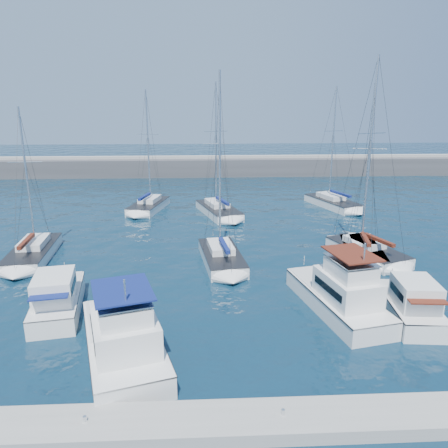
{
  "coord_description": "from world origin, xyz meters",
  "views": [
    {
      "loc": [
        -3.17,
        -25.89,
        13.01
      ],
      "look_at": [
        -1.41,
        9.17,
        3.0
      ],
      "focal_mm": 35.0,
      "sensor_mm": 36.0,
      "label": 1
    }
  ],
  "objects_px": {
    "motor_yacht_stbd_outer": "(410,306)",
    "sailboat_back_a": "(149,206)",
    "sailboat_mid_e": "(362,251)",
    "sailboat_mid_d": "(367,251)",
    "sailboat_mid_c": "(221,257)",
    "sailboat_back_c": "(333,203)",
    "sailboat_back_b": "(218,210)",
    "motor_yacht_stbd_inner": "(341,296)",
    "motor_yacht_port_outer": "(57,299)",
    "sailboat_mid_a": "(33,252)",
    "motor_yacht_port_inner": "(124,339)"
  },
  "relations": [
    {
      "from": "motor_yacht_port_outer",
      "to": "sailboat_back_a",
      "type": "bearing_deg",
      "value": 74.62
    },
    {
      "from": "motor_yacht_stbd_outer",
      "to": "sailboat_back_a",
      "type": "distance_m",
      "value": 34.6
    },
    {
      "from": "sailboat_back_c",
      "to": "sailboat_mid_a",
      "type": "bearing_deg",
      "value": -170.66
    },
    {
      "from": "sailboat_back_b",
      "to": "sailboat_mid_a",
      "type": "bearing_deg",
      "value": -156.2
    },
    {
      "from": "motor_yacht_stbd_inner",
      "to": "sailboat_back_c",
      "type": "relative_size",
      "value": 0.63
    },
    {
      "from": "sailboat_mid_d",
      "to": "sailboat_mid_e",
      "type": "xyz_separation_m",
      "value": [
        -0.36,
        0.2,
        -0.02
      ]
    },
    {
      "from": "sailboat_back_c",
      "to": "sailboat_mid_c",
      "type": "bearing_deg",
      "value": -147.65
    },
    {
      "from": "sailboat_mid_a",
      "to": "sailboat_back_c",
      "type": "bearing_deg",
      "value": 24.23
    },
    {
      "from": "motor_yacht_stbd_inner",
      "to": "motor_yacht_stbd_outer",
      "type": "xyz_separation_m",
      "value": [
        3.96,
        -1.19,
        -0.19
      ]
    },
    {
      "from": "motor_yacht_port_inner",
      "to": "motor_yacht_stbd_outer",
      "type": "height_order",
      "value": "motor_yacht_port_inner"
    },
    {
      "from": "sailboat_mid_e",
      "to": "sailboat_back_c",
      "type": "distance_m",
      "value": 18.34
    },
    {
      "from": "motor_yacht_port_outer",
      "to": "motor_yacht_port_inner",
      "type": "distance_m",
      "value": 7.29
    },
    {
      "from": "motor_yacht_stbd_inner",
      "to": "sailboat_back_b",
      "type": "relative_size",
      "value": 0.62
    },
    {
      "from": "motor_yacht_stbd_inner",
      "to": "sailboat_mid_c",
      "type": "relative_size",
      "value": 0.61
    },
    {
      "from": "motor_yacht_port_inner",
      "to": "sailboat_back_b",
      "type": "height_order",
      "value": "sailboat_back_b"
    },
    {
      "from": "motor_yacht_port_inner",
      "to": "sailboat_back_a",
      "type": "distance_m",
      "value": 32.22
    },
    {
      "from": "motor_yacht_port_inner",
      "to": "sailboat_back_c",
      "type": "distance_m",
      "value": 38.57
    },
    {
      "from": "sailboat_back_a",
      "to": "sailboat_back_b",
      "type": "relative_size",
      "value": 0.95
    },
    {
      "from": "motor_yacht_stbd_inner",
      "to": "motor_yacht_port_inner",
      "type": "bearing_deg",
      "value": -172.76
    },
    {
      "from": "sailboat_mid_a",
      "to": "sailboat_mid_d",
      "type": "distance_m",
      "value": 28.49
    },
    {
      "from": "motor_yacht_stbd_outer",
      "to": "sailboat_back_b",
      "type": "relative_size",
      "value": 0.42
    },
    {
      "from": "motor_yacht_port_inner",
      "to": "sailboat_mid_e",
      "type": "distance_m",
      "value": 22.95
    },
    {
      "from": "sailboat_mid_d",
      "to": "sailboat_back_b",
      "type": "height_order",
      "value": "sailboat_mid_d"
    },
    {
      "from": "sailboat_back_a",
      "to": "sailboat_mid_e",
      "type": "bearing_deg",
      "value": -28.1
    },
    {
      "from": "motor_yacht_port_outer",
      "to": "sailboat_mid_d",
      "type": "xyz_separation_m",
      "value": [
        23.17,
        9.04,
        -0.39
      ]
    },
    {
      "from": "motor_yacht_stbd_outer",
      "to": "sailboat_mid_d",
      "type": "bearing_deg",
      "value": 88.33
    },
    {
      "from": "motor_yacht_port_outer",
      "to": "sailboat_back_b",
      "type": "height_order",
      "value": "sailboat_back_b"
    },
    {
      "from": "motor_yacht_port_outer",
      "to": "sailboat_back_b",
      "type": "relative_size",
      "value": 0.48
    },
    {
      "from": "motor_yacht_port_inner",
      "to": "sailboat_back_c",
      "type": "relative_size",
      "value": 0.66
    },
    {
      "from": "motor_yacht_port_outer",
      "to": "motor_yacht_stbd_outer",
      "type": "height_order",
      "value": "same"
    },
    {
      "from": "motor_yacht_port_outer",
      "to": "sailboat_mid_a",
      "type": "height_order",
      "value": "sailboat_mid_a"
    },
    {
      "from": "motor_yacht_port_inner",
      "to": "motor_yacht_stbd_inner",
      "type": "bearing_deg",
      "value": 2.49
    },
    {
      "from": "motor_yacht_stbd_inner",
      "to": "sailboat_back_b",
      "type": "height_order",
      "value": "sailboat_back_b"
    },
    {
      "from": "motor_yacht_stbd_inner",
      "to": "motor_yacht_stbd_outer",
      "type": "height_order",
      "value": "motor_yacht_stbd_inner"
    },
    {
      "from": "motor_yacht_stbd_outer",
      "to": "sailboat_mid_e",
      "type": "height_order",
      "value": "sailboat_mid_e"
    },
    {
      "from": "sailboat_mid_c",
      "to": "sailboat_mid_e",
      "type": "relative_size",
      "value": 1.06
    },
    {
      "from": "sailboat_back_c",
      "to": "motor_yacht_port_inner",
      "type": "bearing_deg",
      "value": -141.77
    },
    {
      "from": "sailboat_mid_e",
      "to": "sailboat_back_c",
      "type": "relative_size",
      "value": 0.98
    },
    {
      "from": "motor_yacht_stbd_inner",
      "to": "sailboat_mid_e",
      "type": "distance_m",
      "value": 11.19
    },
    {
      "from": "motor_yacht_port_inner",
      "to": "motor_yacht_stbd_inner",
      "type": "distance_m",
      "value": 13.54
    },
    {
      "from": "motor_yacht_port_inner",
      "to": "sailboat_mid_a",
      "type": "xyz_separation_m",
      "value": [
        -10.33,
        15.59,
        -0.63
      ]
    },
    {
      "from": "motor_yacht_port_inner",
      "to": "sailboat_mid_e",
      "type": "xyz_separation_m",
      "value": [
        17.78,
        14.5,
        -0.6
      ]
    },
    {
      "from": "motor_yacht_port_outer",
      "to": "motor_yacht_stbd_inner",
      "type": "distance_m",
      "value": 17.82
    },
    {
      "from": "sailboat_mid_c",
      "to": "sailboat_back_c",
      "type": "xyz_separation_m",
      "value": [
        14.9,
        19.0,
        -0.02
      ]
    },
    {
      "from": "sailboat_mid_a",
      "to": "sailboat_mid_e",
      "type": "relative_size",
      "value": 0.88
    },
    {
      "from": "motor_yacht_port_outer",
      "to": "sailboat_back_a",
      "type": "xyz_separation_m",
      "value": [
        2.6,
        26.86,
        -0.42
      ]
    },
    {
      "from": "sailboat_mid_c",
      "to": "sailboat_back_b",
      "type": "xyz_separation_m",
      "value": [
        0.34,
        15.87,
        -0.02
      ]
    },
    {
      "from": "sailboat_mid_d",
      "to": "sailboat_back_a",
      "type": "distance_m",
      "value": 27.22
    },
    {
      "from": "motor_yacht_stbd_outer",
      "to": "sailboat_mid_a",
      "type": "height_order",
      "value": "sailboat_mid_a"
    },
    {
      "from": "sailboat_mid_d",
      "to": "motor_yacht_port_outer",
      "type": "bearing_deg",
      "value": -178.49
    }
  ]
}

